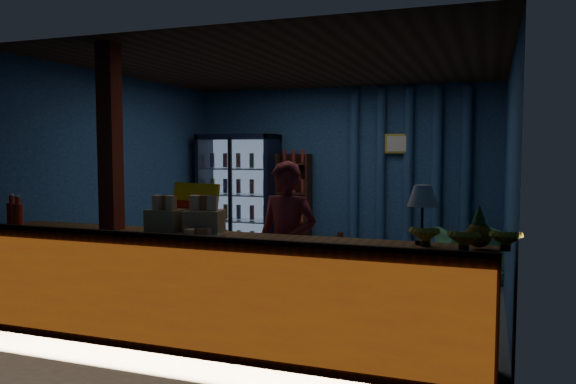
{
  "coord_description": "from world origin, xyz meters",
  "views": [
    {
      "loc": [
        2.12,
        -6.04,
        1.66
      ],
      "look_at": [
        0.01,
        -0.2,
        1.19
      ],
      "focal_mm": 35.0,
      "sensor_mm": 36.0,
      "label": 1
    }
  ],
  "objects_px": {
    "shopkeeper": "(287,247)",
    "pastry_tray": "(198,233)",
    "green_chair": "(470,254)",
    "table_lamp": "(423,198)"
  },
  "relations": [
    {
      "from": "shopkeeper",
      "to": "table_lamp",
      "type": "distance_m",
      "value": 1.41
    },
    {
      "from": "pastry_tray",
      "to": "green_chair",
      "type": "bearing_deg",
      "value": 58.64
    },
    {
      "from": "pastry_tray",
      "to": "table_lamp",
      "type": "xyz_separation_m",
      "value": [
        1.79,
        0.21,
        0.33
      ]
    },
    {
      "from": "green_chair",
      "to": "pastry_tray",
      "type": "height_order",
      "value": "pastry_tray"
    },
    {
      "from": "table_lamp",
      "to": "shopkeeper",
      "type": "bearing_deg",
      "value": 160.82
    },
    {
      "from": "shopkeeper",
      "to": "pastry_tray",
      "type": "height_order",
      "value": "shopkeeper"
    },
    {
      "from": "shopkeeper",
      "to": "green_chair",
      "type": "bearing_deg",
      "value": 64.88
    },
    {
      "from": "pastry_tray",
      "to": "table_lamp",
      "type": "bearing_deg",
      "value": 6.77
    },
    {
      "from": "shopkeeper",
      "to": "green_chair",
      "type": "distance_m",
      "value": 3.13
    },
    {
      "from": "pastry_tray",
      "to": "table_lamp",
      "type": "relative_size",
      "value": 0.99
    }
  ]
}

